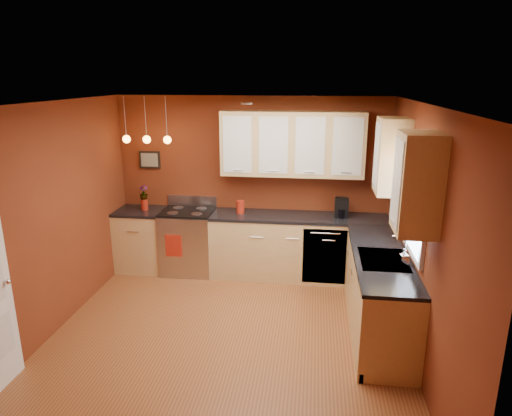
# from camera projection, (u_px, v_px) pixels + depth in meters

# --- Properties ---
(floor) EXTENTS (4.20, 4.20, 0.00)m
(floor) POSITION_uv_depth(u_px,v_px,m) (227.00, 339.00, 5.16)
(floor) COLOR brown
(floor) RESTS_ON ground
(ceiling) EXTENTS (4.00, 4.20, 0.02)m
(ceiling) POSITION_uv_depth(u_px,v_px,m) (222.00, 104.00, 4.44)
(ceiling) COLOR white
(ceiling) RESTS_ON wall_back
(wall_back) EXTENTS (4.00, 0.02, 2.60)m
(wall_back) POSITION_uv_depth(u_px,v_px,m) (252.00, 185.00, 6.80)
(wall_back) COLOR maroon
(wall_back) RESTS_ON floor
(wall_front) EXTENTS (4.00, 0.02, 2.60)m
(wall_front) POSITION_uv_depth(u_px,v_px,m) (158.00, 340.00, 2.80)
(wall_front) COLOR maroon
(wall_front) RESTS_ON floor
(wall_left) EXTENTS (0.02, 4.20, 2.60)m
(wall_left) POSITION_uv_depth(u_px,v_px,m) (47.00, 223.00, 5.04)
(wall_left) COLOR maroon
(wall_left) RESTS_ON floor
(wall_right) EXTENTS (0.02, 4.20, 2.60)m
(wall_right) POSITION_uv_depth(u_px,v_px,m) (421.00, 239.00, 4.55)
(wall_right) COLOR maroon
(wall_right) RESTS_ON floor
(base_cabinets_back_left) EXTENTS (0.70, 0.60, 0.90)m
(base_cabinets_back_left) POSITION_uv_depth(u_px,v_px,m) (142.00, 241.00, 6.95)
(base_cabinets_back_left) COLOR tan
(base_cabinets_back_left) RESTS_ON floor
(base_cabinets_back_right) EXTENTS (2.54, 0.60, 0.90)m
(base_cabinets_back_right) POSITION_uv_depth(u_px,v_px,m) (298.00, 248.00, 6.66)
(base_cabinets_back_right) COLOR tan
(base_cabinets_back_right) RESTS_ON floor
(base_cabinets_right) EXTENTS (0.60, 2.10, 0.90)m
(base_cabinets_right) POSITION_uv_depth(u_px,v_px,m) (378.00, 294.00, 5.25)
(base_cabinets_right) COLOR tan
(base_cabinets_right) RESTS_ON floor
(counter_back_left) EXTENTS (0.70, 0.62, 0.04)m
(counter_back_left) POSITION_uv_depth(u_px,v_px,m) (140.00, 211.00, 6.82)
(counter_back_left) COLOR black
(counter_back_left) RESTS_ON base_cabinets_back_left
(counter_back_right) EXTENTS (2.54, 0.62, 0.04)m
(counter_back_right) POSITION_uv_depth(u_px,v_px,m) (299.00, 217.00, 6.53)
(counter_back_right) COLOR black
(counter_back_right) RESTS_ON base_cabinets_back_right
(counter_right) EXTENTS (0.62, 2.10, 0.04)m
(counter_right) POSITION_uv_depth(u_px,v_px,m) (381.00, 256.00, 5.12)
(counter_right) COLOR black
(counter_right) RESTS_ON base_cabinets_right
(gas_range) EXTENTS (0.76, 0.64, 1.11)m
(gas_range) POSITION_uv_depth(u_px,v_px,m) (189.00, 241.00, 6.85)
(gas_range) COLOR #AFAFB3
(gas_range) RESTS_ON floor
(dishwasher_front) EXTENTS (0.60, 0.02, 0.80)m
(dishwasher_front) POSITION_uv_depth(u_px,v_px,m) (324.00, 257.00, 6.34)
(dishwasher_front) COLOR #AFAFB3
(dishwasher_front) RESTS_ON base_cabinets_back_right
(sink) EXTENTS (0.50, 0.70, 0.33)m
(sink) POSITION_uv_depth(u_px,v_px,m) (383.00, 261.00, 4.98)
(sink) COLOR #96969C
(sink) RESTS_ON counter_right
(window) EXTENTS (0.06, 1.02, 1.22)m
(window) POSITION_uv_depth(u_px,v_px,m) (416.00, 194.00, 4.73)
(window) COLOR white
(window) RESTS_ON wall_right
(upper_cabinets_back) EXTENTS (2.00, 0.35, 0.90)m
(upper_cabinets_back) POSITION_uv_depth(u_px,v_px,m) (292.00, 144.00, 6.38)
(upper_cabinets_back) COLOR tan
(upper_cabinets_back) RESTS_ON wall_back
(upper_cabinets_right) EXTENTS (0.35, 1.95, 0.90)m
(upper_cabinets_right) POSITION_uv_depth(u_px,v_px,m) (403.00, 168.00, 4.70)
(upper_cabinets_right) COLOR tan
(upper_cabinets_right) RESTS_ON wall_right
(wall_picture) EXTENTS (0.32, 0.03, 0.26)m
(wall_picture) POSITION_uv_depth(u_px,v_px,m) (150.00, 160.00, 6.87)
(wall_picture) COLOR black
(wall_picture) RESTS_ON wall_back
(pendant_lights) EXTENTS (0.71, 0.11, 0.66)m
(pendant_lights) POSITION_uv_depth(u_px,v_px,m) (147.00, 139.00, 6.45)
(pendant_lights) COLOR #96969C
(pendant_lights) RESTS_ON ceiling
(red_canister) EXTENTS (0.12, 0.12, 0.19)m
(red_canister) POSITION_uv_depth(u_px,v_px,m) (240.00, 207.00, 6.63)
(red_canister) COLOR #A22111
(red_canister) RESTS_ON counter_back_right
(red_vase) EXTENTS (0.10, 0.10, 0.16)m
(red_vase) POSITION_uv_depth(u_px,v_px,m) (144.00, 204.00, 6.80)
(red_vase) COLOR #A22111
(red_vase) RESTS_ON counter_back_left
(flowers) EXTENTS (0.14, 0.14, 0.23)m
(flowers) POSITION_uv_depth(u_px,v_px,m) (144.00, 193.00, 6.75)
(flowers) COLOR #A22111
(flowers) RESTS_ON red_vase
(coffee_maker) EXTENTS (0.19, 0.19, 0.28)m
(coffee_maker) POSITION_uv_depth(u_px,v_px,m) (341.00, 208.00, 6.44)
(coffee_maker) COLOR black
(coffee_maker) RESTS_ON counter_back_right
(soap_pump) EXTENTS (0.10, 0.10, 0.18)m
(soap_pump) POSITION_uv_depth(u_px,v_px,m) (404.00, 257.00, 4.78)
(soap_pump) COLOR white
(soap_pump) RESTS_ON counter_right
(dish_towel) EXTENTS (0.24, 0.02, 0.33)m
(dish_towel) POSITION_uv_depth(u_px,v_px,m) (174.00, 246.00, 6.54)
(dish_towel) COLOR #A22111
(dish_towel) RESTS_ON gas_range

